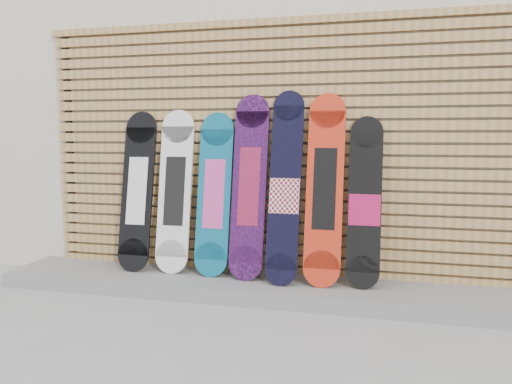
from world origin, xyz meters
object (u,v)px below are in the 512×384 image
snowboard_1 (175,191)px  snowboard_3 (249,186)px  snowboard_2 (214,194)px  snowboard_6 (365,203)px  snowboard_4 (285,188)px  snowboard_5 (325,189)px  snowboard_0 (137,191)px

snowboard_1 → snowboard_3: (0.68, -0.02, 0.06)m
snowboard_1 → snowboard_2: bearing=-0.9°
snowboard_1 → snowboard_2: snowboard_1 is taller
snowboard_1 → snowboard_2: 0.37m
snowboard_1 → snowboard_6: 1.64m
snowboard_4 → snowboard_1: bearing=176.3°
snowboard_6 → snowboard_5: bearing=-177.2°
snowboard_2 → snowboard_6: (1.27, -0.02, -0.03)m
snowboard_0 → snowboard_6: snowboard_0 is taller
snowboard_1 → snowboard_4: (0.99, -0.06, 0.06)m
snowboard_0 → snowboard_5: size_ratio=0.92×
snowboard_2 → snowboard_0: bearing=-179.5°
snowboard_1 → snowboard_0: bearing=-178.0°
snowboard_3 → snowboard_5: snowboard_3 is taller
snowboard_0 → snowboard_1: (0.36, 0.01, 0.01)m
snowboard_2 → snowboard_5: bearing=-2.3°
snowboard_4 → snowboard_6: 0.65m
snowboard_5 → snowboard_4: bearing=-176.3°
snowboard_1 → snowboard_2: size_ratio=1.02×
snowboard_0 → snowboard_4: (1.35, -0.05, 0.07)m
snowboard_2 → snowboard_6: 1.27m
snowboard_5 → snowboard_6: bearing=2.8°
snowboard_1 → snowboard_6: (1.63, -0.03, -0.05)m
snowboard_5 → snowboard_1: bearing=178.1°
snowboard_5 → snowboard_2: bearing=177.7°
snowboard_4 → snowboard_5: bearing=3.7°
snowboard_5 → snowboard_6: snowboard_5 is taller
snowboard_5 → snowboard_6: (0.32, 0.02, -0.10)m
snowboard_4 → snowboard_5: 0.32m
snowboard_6 → snowboard_4: bearing=-176.7°
snowboard_0 → snowboard_1: bearing=2.0°
snowboard_3 → snowboard_4: size_ratio=0.98×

